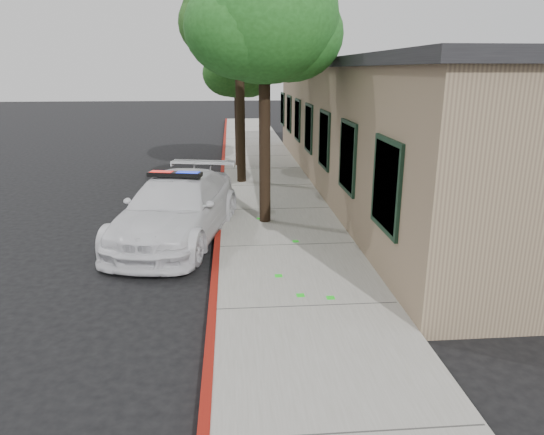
{
  "coord_description": "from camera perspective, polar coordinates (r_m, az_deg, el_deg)",
  "views": [
    {
      "loc": [
        0.44,
        -7.33,
        3.92
      ],
      "look_at": [
        1.21,
        2.03,
        1.09
      ],
      "focal_mm": 32.39,
      "sensor_mm": 36.0,
      "label": 1
    }
  ],
  "objects": [
    {
      "name": "street_tree_mid",
      "position": [
        17.11,
        -3.81,
        21.8
      ],
      "size": [
        3.97,
        3.67,
        7.0
      ],
      "rotation": [
        0.0,
        0.0,
        -0.27
      ],
      "color": "black",
      "rests_on": "sidewalk"
    },
    {
      "name": "street_tree_far",
      "position": [
        20.13,
        -4.06,
        16.52
      ],
      "size": [
        2.77,
        2.6,
        4.91
      ],
      "rotation": [
        0.0,
        0.0,
        -0.11
      ],
      "color": "black",
      "rests_on": "sidewalk"
    },
    {
      "name": "clapboard_building",
      "position": [
        17.58,
        16.41,
        10.25
      ],
      "size": [
        7.3,
        20.89,
        4.24
      ],
      "color": "#968262",
      "rests_on": "ground"
    },
    {
      "name": "ground",
      "position": [
        8.33,
        -7.33,
        -11.48
      ],
      "size": [
        120.0,
        120.0,
        0.0
      ],
      "primitive_type": "plane",
      "color": "black",
      "rests_on": "ground"
    },
    {
      "name": "sidewalk",
      "position": [
        11.09,
        1.59,
        -3.54
      ],
      "size": [
        3.2,
        60.0,
        0.15
      ],
      "primitive_type": "cube",
      "color": "gray",
      "rests_on": "ground"
    },
    {
      "name": "red_curb",
      "position": [
        11.03,
        -6.4,
        -3.72
      ],
      "size": [
        0.14,
        60.0,
        0.16
      ],
      "primitive_type": "cube",
      "color": "maroon",
      "rests_on": "ground"
    },
    {
      "name": "police_car",
      "position": [
        11.91,
        -11.0,
        1.1
      ],
      "size": [
        3.21,
        5.6,
        1.65
      ],
      "rotation": [
        0.0,
        0.0,
        -0.22
      ],
      "color": "white",
      "rests_on": "ground"
    },
    {
      "name": "street_tree_near",
      "position": [
        12.25,
        -0.86,
        21.46
      ],
      "size": [
        3.77,
        3.49,
        6.4
      ],
      "rotation": [
        0.0,
        0.0,
        -0.21
      ],
      "color": "black",
      "rests_on": "sidewalk"
    }
  ]
}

